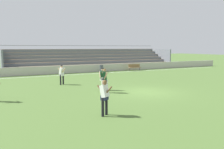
{
  "coord_description": "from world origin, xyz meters",
  "views": [
    {
      "loc": [
        -9.55,
        -13.37,
        3.15
      ],
      "look_at": [
        -0.85,
        3.55,
        0.93
      ],
      "focal_mm": 37.35,
      "sensor_mm": 36.0,
      "label": 1
    }
  ],
  "objects_px": {
    "trash_bin": "(101,69)",
    "player_dark_dropping_back": "(103,77)",
    "bench_far_left": "(134,67)",
    "soccer_ball": "(107,89)",
    "player_white_trailing_run": "(62,73)",
    "player_white_on_ball": "(105,95)",
    "player_dark_deep_cover": "(105,78)",
    "bleacher_stand": "(94,59)"
  },
  "relations": [
    {
      "from": "player_white_trailing_run",
      "to": "bleacher_stand",
      "type": "bearing_deg",
      "value": 56.01
    },
    {
      "from": "bleacher_stand",
      "to": "trash_bin",
      "type": "distance_m",
      "value": 4.44
    },
    {
      "from": "player_dark_deep_cover",
      "to": "player_white_trailing_run",
      "type": "xyz_separation_m",
      "value": [
        -1.72,
        4.87,
        -0.01
      ]
    },
    {
      "from": "trash_bin",
      "to": "player_white_trailing_run",
      "type": "relative_size",
      "value": 0.56
    },
    {
      "from": "trash_bin",
      "to": "player_dark_dropping_back",
      "type": "bearing_deg",
      "value": -114.21
    },
    {
      "from": "bleacher_stand",
      "to": "soccer_ball",
      "type": "xyz_separation_m",
      "value": [
        -5.59,
        -15.78,
        -1.41
      ]
    },
    {
      "from": "bench_far_left",
      "to": "player_white_trailing_run",
      "type": "height_order",
      "value": "player_white_trailing_run"
    },
    {
      "from": "bench_far_left",
      "to": "soccer_ball",
      "type": "height_order",
      "value": "bench_far_left"
    },
    {
      "from": "trash_bin",
      "to": "soccer_ball",
      "type": "distance_m",
      "value": 12.51
    },
    {
      "from": "bleacher_stand",
      "to": "soccer_ball",
      "type": "height_order",
      "value": "bleacher_stand"
    },
    {
      "from": "trash_bin",
      "to": "bleacher_stand",
      "type": "bearing_deg",
      "value": 79.92
    },
    {
      "from": "player_white_trailing_run",
      "to": "bench_far_left",
      "type": "bearing_deg",
      "value": 31.23
    },
    {
      "from": "bench_far_left",
      "to": "player_dark_dropping_back",
      "type": "xyz_separation_m",
      "value": [
        -9.97,
        -11.19,
        0.44
      ]
    },
    {
      "from": "bench_far_left",
      "to": "trash_bin",
      "type": "height_order",
      "value": "trash_bin"
    },
    {
      "from": "player_dark_dropping_back",
      "to": "player_white_on_ball",
      "type": "relative_size",
      "value": 1.0
    },
    {
      "from": "trash_bin",
      "to": "soccer_ball",
      "type": "xyz_separation_m",
      "value": [
        -4.84,
        -11.54,
        -0.36
      ]
    },
    {
      "from": "bench_far_left",
      "to": "player_white_on_ball",
      "type": "xyz_separation_m",
      "value": [
        -12.61,
        -17.11,
        0.45
      ]
    },
    {
      "from": "bench_far_left",
      "to": "player_white_on_ball",
      "type": "height_order",
      "value": "player_white_on_ball"
    },
    {
      "from": "soccer_ball",
      "to": "player_white_on_ball",
      "type": "bearing_deg",
      "value": -117.01
    },
    {
      "from": "bleacher_stand",
      "to": "bench_far_left",
      "type": "height_order",
      "value": "bleacher_stand"
    },
    {
      "from": "player_white_trailing_run",
      "to": "player_white_on_ball",
      "type": "bearing_deg",
      "value": -93.85
    },
    {
      "from": "player_white_trailing_run",
      "to": "player_white_on_ball",
      "type": "relative_size",
      "value": 1.0
    },
    {
      "from": "player_dark_deep_cover",
      "to": "player_white_on_ball",
      "type": "distance_m",
      "value": 5.53
    },
    {
      "from": "bench_far_left",
      "to": "soccer_ball",
      "type": "distance_m",
      "value": 15.02
    },
    {
      "from": "player_dark_dropping_back",
      "to": "player_white_on_ball",
      "type": "bearing_deg",
      "value": -114.12
    },
    {
      "from": "player_dark_dropping_back",
      "to": "soccer_ball",
      "type": "relative_size",
      "value": 7.54
    },
    {
      "from": "bench_far_left",
      "to": "player_dark_dropping_back",
      "type": "height_order",
      "value": "player_dark_dropping_back"
    },
    {
      "from": "player_white_trailing_run",
      "to": "player_dark_deep_cover",
      "type": "bearing_deg",
      "value": -70.57
    },
    {
      "from": "bleacher_stand",
      "to": "trash_bin",
      "type": "bearing_deg",
      "value": -100.08
    },
    {
      "from": "player_dark_dropping_back",
      "to": "player_white_trailing_run",
      "type": "distance_m",
      "value": 4.42
    },
    {
      "from": "bench_far_left",
      "to": "trash_bin",
      "type": "relative_size",
      "value": 1.92
    },
    {
      "from": "bleacher_stand",
      "to": "player_dark_deep_cover",
      "type": "height_order",
      "value": "bleacher_stand"
    },
    {
      "from": "player_dark_deep_cover",
      "to": "bench_far_left",
      "type": "bearing_deg",
      "value": 49.82
    },
    {
      "from": "player_white_trailing_run",
      "to": "player_dark_dropping_back",
      "type": "bearing_deg",
      "value": -63.33
    },
    {
      "from": "bench_far_left",
      "to": "trash_bin",
      "type": "xyz_separation_m",
      "value": [
        -4.89,
        0.1,
        -0.08
      ]
    },
    {
      "from": "player_white_trailing_run",
      "to": "trash_bin",
      "type": "bearing_deg",
      "value": 46.13
    },
    {
      "from": "player_dark_deep_cover",
      "to": "player_white_on_ball",
      "type": "bearing_deg",
      "value": -115.52
    },
    {
      "from": "player_white_trailing_run",
      "to": "soccer_ball",
      "type": "height_order",
      "value": "player_white_trailing_run"
    },
    {
      "from": "bench_far_left",
      "to": "player_white_trailing_run",
      "type": "distance_m",
      "value": 13.98
    },
    {
      "from": "player_dark_deep_cover",
      "to": "soccer_ball",
      "type": "xyz_separation_m",
      "value": [
        0.51,
        0.68,
        -0.9
      ]
    },
    {
      "from": "player_dark_dropping_back",
      "to": "soccer_ball",
      "type": "distance_m",
      "value": 0.94
    },
    {
      "from": "player_dark_dropping_back",
      "to": "player_dark_deep_cover",
      "type": "bearing_deg",
      "value": -106.04
    }
  ]
}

